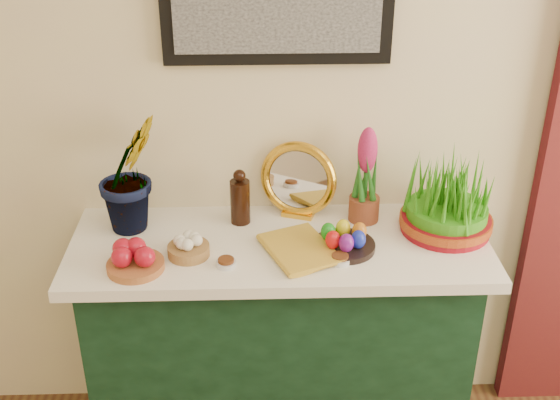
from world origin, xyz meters
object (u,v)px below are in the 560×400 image
Objects in this scene: hyacinth_green at (128,156)px; mirror at (298,180)px; book at (272,255)px; sideboard at (280,349)px; wheatgrass_sabzeh at (448,202)px.

hyacinth_green is 1.91× the size of mirror.
book is at bearing -69.37° from hyacinth_green.
hyacinth_green is 0.59m from mirror.
mirror is (0.57, 0.07, -0.13)m from hyacinth_green.
sideboard is 0.50m from book.
sideboard is 0.89m from hyacinth_green.
book is (-0.03, -0.12, 0.48)m from sideboard.
wheatgrass_sabzeh is at bearing 4.76° from sideboard.
mirror reaches higher than sideboard.
book is (-0.10, -0.30, -0.12)m from mirror.
hyacinth_green is 1.71× the size of wheatgrass_sabzeh.
mirror is at bearing 68.50° from sideboard.
hyacinth_green is at bearing -173.02° from mirror.
hyacinth_green reaches higher than sideboard.
wheatgrass_sabzeh reaches higher than book.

